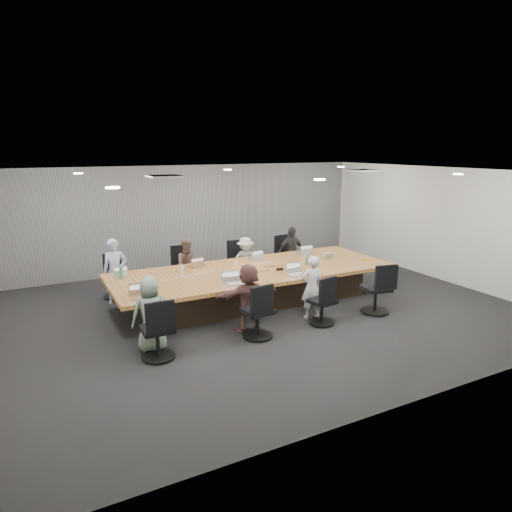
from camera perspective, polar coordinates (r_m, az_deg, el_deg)
name	(u,v)px	position (r m, az deg, el deg)	size (l,w,h in m)	color
floor	(265,309)	(9.51, 1.12, -6.67)	(10.00, 8.00, 0.00)	black
ceiling	(266,172)	(8.94, 1.20, 10.43)	(10.00, 8.00, 0.00)	white
wall_back	(196,217)	(12.72, -7.50, 4.90)	(10.00, 2.80, 0.00)	silver
wall_front	(419,302)	(6.04, 19.66, -5.43)	(10.00, 2.80, 0.00)	silver
wall_right	(441,224)	(12.28, 22.17, 3.71)	(8.00, 2.80, 0.00)	silver
curtain	(197,217)	(12.65, -7.37, 4.85)	(9.80, 0.04, 2.80)	gray
conference_table	(254,284)	(9.80, -0.27, -3.57)	(6.00, 2.20, 0.74)	#2E2117
chair_0	(113,281)	(10.58, -17.40, -3.06)	(0.51, 0.51, 0.75)	black
chair_1	(184,272)	(10.95, -8.98, -1.94)	(0.53, 0.53, 0.79)	black
chair_2	(239,265)	(11.47, -2.10, -1.12)	(0.52, 0.52, 0.77)	black
chair_3	(284,259)	(12.06, 3.51, -0.36)	(0.53, 0.53, 0.79)	black
chair_4	(157,334)	(7.42, -12.24, -9.49)	(0.56, 0.56, 0.83)	black
chair_5	(258,315)	(8.02, 0.21, -7.42)	(0.56, 0.56, 0.83)	black
chair_6	(322,305)	(8.71, 8.25, -6.10)	(0.51, 0.51, 0.75)	black
chair_7	(376,292)	(9.48, 14.74, -4.39)	(0.59, 0.59, 0.87)	black
person_0	(115,271)	(10.16, -17.17, -1.83)	(0.51, 0.33, 1.39)	#9EABC3
laptop_0	(120,275)	(9.62, -16.59, -2.31)	(0.28, 0.19, 0.02)	#B2B2B7
person_1	(189,266)	(10.57, -8.42, -1.19)	(0.61, 0.47, 1.25)	brown
laptop_1	(197,266)	(10.03, -7.41, -1.21)	(0.31, 0.21, 0.02)	#8C6647
person_2	(245,261)	(11.11, -1.34, -0.58)	(0.74, 0.43, 1.15)	#A8B0A9
laptop_2	(256,258)	(10.59, -0.04, -0.31)	(0.30, 0.21, 0.02)	#B2B2B7
person_3	(291,252)	(11.71, 4.40, 0.50)	(0.76, 0.32, 1.30)	#2E2E2E
laptop_3	(303,253)	(11.24, 5.88, 0.42)	(0.35, 0.24, 0.02)	#B2B2B7
person_4	(151,314)	(7.66, -13.02, -7.04)	(0.62, 0.40, 1.27)	gray
laptop_4	(142,297)	(8.13, -14.05, -5.04)	(0.35, 0.24, 0.02)	#8C6647
person_5	(249,298)	(8.24, -0.92, -5.22)	(1.18, 0.37, 1.27)	brown
laptop_5	(236,284)	(8.68, -2.54, -3.46)	(0.35, 0.24, 0.02)	#B2B2B7
person_6	(312,287)	(8.90, 7.00, -3.92)	(0.46, 0.30, 1.26)	silver
laptop_6	(297,274)	(9.31, 5.12, -2.32)	(0.36, 0.24, 0.02)	#B2B2B7
bottle_green_left	(121,273)	(9.35, -16.48, -2.04)	(0.07, 0.07, 0.24)	#358251
bottle_green_right	(307,260)	(10.08, 6.38, -0.49)	(0.06, 0.06, 0.23)	#358251
bottle_clear	(182,271)	(9.24, -9.24, -1.90)	(0.07, 0.07, 0.22)	silver
cup_white_far	(236,264)	(9.98, -2.56, -0.97)	(0.07, 0.07, 0.09)	white
cup_white_near	(306,256)	(10.71, 6.33, -0.04)	(0.07, 0.07, 0.09)	white
mug_brown	(145,285)	(8.66, -13.68, -3.52)	(0.10, 0.10, 0.12)	brown
mic_left	(248,271)	(9.50, -1.01, -1.90)	(0.14, 0.10, 0.03)	black
mic_right	(252,270)	(9.61, -0.45, -1.72)	(0.16, 0.11, 0.03)	black
stapler	(280,269)	(9.61, 2.99, -1.65)	(0.15, 0.04, 0.06)	black
canvas_bag	(327,256)	(10.75, 8.83, 0.02)	(0.23, 0.14, 0.12)	gray
snack_packet	(366,259)	(10.77, 13.57, -0.41)	(0.16, 0.11, 0.04)	orange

